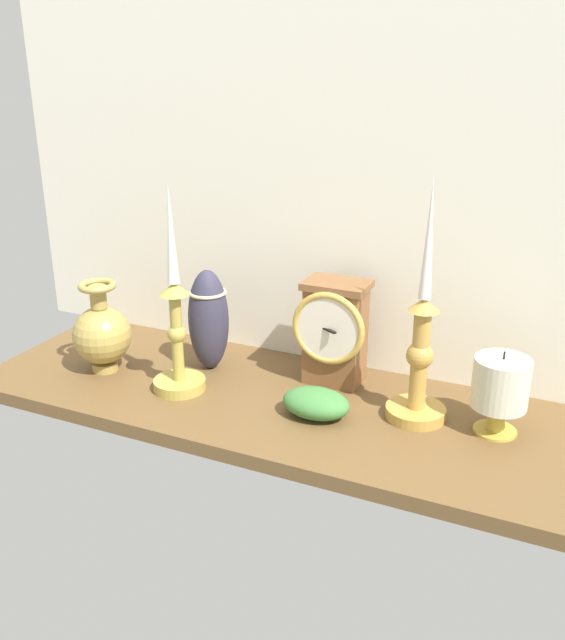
% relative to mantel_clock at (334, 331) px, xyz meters
% --- Properties ---
extents(ground_plane, '(1.00, 0.36, 0.02)m').
position_rel_mantel_clock_xyz_m(ground_plane, '(-0.09, -0.09, -0.11)').
color(ground_plane, brown).
extents(back_wall, '(1.20, 0.02, 0.65)m').
position_rel_mantel_clock_xyz_m(back_wall, '(-0.09, 0.09, 0.23)').
color(back_wall, white).
rests_on(back_wall, ground_plane).
extents(mantel_clock, '(0.13, 0.09, 0.18)m').
position_rel_mantel_clock_xyz_m(mantel_clock, '(0.00, 0.00, 0.00)').
color(mantel_clock, brown).
rests_on(mantel_clock, ground_plane).
extents(candlestick_tall_left, '(0.09, 0.09, 0.38)m').
position_rel_mantel_clock_xyz_m(candlestick_tall_left, '(0.16, -0.06, 0.01)').
color(candlestick_tall_left, '#BB903F').
rests_on(candlestick_tall_left, ground_plane).
extents(candlestick_tall_center, '(0.09, 0.09, 0.35)m').
position_rel_mantel_clock_xyz_m(candlestick_tall_center, '(-0.23, -0.13, 0.01)').
color(candlestick_tall_center, '#AE9D44').
rests_on(candlestick_tall_center, ground_plane).
extents(brass_vase_bulbous, '(0.10, 0.10, 0.17)m').
position_rel_mantel_clock_xyz_m(brass_vase_bulbous, '(-0.39, -0.13, -0.02)').
color(brass_vase_bulbous, '#A88F45').
rests_on(brass_vase_bulbous, ground_plane).
extents(pillar_candle_front, '(0.08, 0.08, 0.13)m').
position_rel_mantel_clock_xyz_m(pillar_candle_front, '(0.28, -0.06, -0.02)').
color(pillar_candle_front, gold).
rests_on(pillar_candle_front, ground_plane).
extents(tall_ceramic_vase, '(0.07, 0.07, 0.19)m').
position_rel_mantel_clock_xyz_m(tall_ceramic_vase, '(-0.23, -0.04, -0.00)').
color(tall_ceramic_vase, '#323045').
rests_on(tall_ceramic_vase, ground_plane).
extents(ivy_sprig, '(0.11, 0.08, 0.05)m').
position_rel_mantel_clock_xyz_m(ivy_sprig, '(0.02, -0.13, -0.07)').
color(ivy_sprig, '#3E793A').
rests_on(ivy_sprig, ground_plane).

